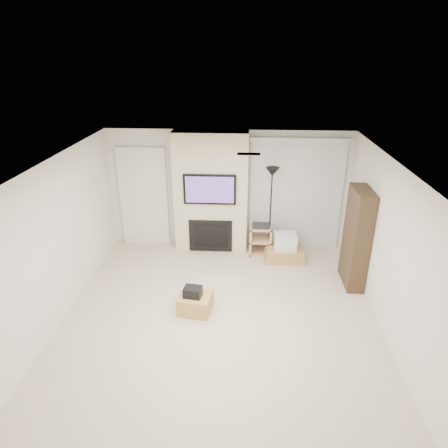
# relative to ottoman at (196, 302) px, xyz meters

# --- Properties ---
(floor) EXTENTS (5.00, 5.50, 0.00)m
(floor) POSITION_rel_ottoman_xyz_m (0.41, -0.25, -0.15)
(floor) COLOR beige
(floor) RESTS_ON ground
(ceiling) EXTENTS (5.00, 5.50, 0.00)m
(ceiling) POSITION_rel_ottoman_xyz_m (0.41, -0.25, 2.35)
(ceiling) COLOR white
(ceiling) RESTS_ON wall_back
(wall_back) EXTENTS (5.00, 0.00, 2.50)m
(wall_back) POSITION_rel_ottoman_xyz_m (0.41, 2.50, 1.10)
(wall_back) COLOR silver
(wall_back) RESTS_ON ground
(wall_front) EXTENTS (5.00, 0.00, 2.50)m
(wall_front) POSITION_rel_ottoman_xyz_m (0.41, -3.00, 1.10)
(wall_front) COLOR silver
(wall_front) RESTS_ON ground
(wall_left) EXTENTS (0.00, 5.50, 2.50)m
(wall_left) POSITION_rel_ottoman_xyz_m (-2.09, -0.25, 1.10)
(wall_left) COLOR silver
(wall_left) RESTS_ON ground
(wall_right) EXTENTS (0.00, 5.50, 2.50)m
(wall_right) POSITION_rel_ottoman_xyz_m (2.91, -0.25, 1.10)
(wall_right) COLOR silver
(wall_right) RESTS_ON ground
(hvac_vent) EXTENTS (0.35, 0.18, 0.01)m
(hvac_vent) POSITION_rel_ottoman_xyz_m (0.81, 0.55, 2.35)
(hvac_vent) COLOR silver
(hvac_vent) RESTS_ON ceiling
(ottoman) EXTENTS (0.57, 0.57, 0.30)m
(ottoman) POSITION_rel_ottoman_xyz_m (0.00, 0.00, 0.00)
(ottoman) COLOR tan
(ottoman) RESTS_ON floor
(black_bag) EXTENTS (0.31, 0.26, 0.16)m
(black_bag) POSITION_rel_ottoman_xyz_m (-0.04, -0.04, 0.23)
(black_bag) COLOR black
(black_bag) RESTS_ON ottoman
(fireplace_wall) EXTENTS (1.50, 0.47, 2.50)m
(fireplace_wall) POSITION_rel_ottoman_xyz_m (0.06, 2.29, 1.09)
(fireplace_wall) COLOR beige
(fireplace_wall) RESTS_ON floor
(entry_door) EXTENTS (1.02, 0.11, 2.14)m
(entry_door) POSITION_rel_ottoman_xyz_m (-1.39, 2.46, 0.90)
(entry_door) COLOR silver
(entry_door) RESTS_ON floor
(vertical_blinds) EXTENTS (1.98, 0.10, 2.37)m
(vertical_blinds) POSITION_rel_ottoman_xyz_m (1.81, 2.45, 1.12)
(vertical_blinds) COLOR silver
(vertical_blinds) RESTS_ON floor
(floor_lamp) EXTENTS (0.27, 0.27, 1.83)m
(floor_lamp) POSITION_rel_ottoman_xyz_m (1.29, 2.20, 1.29)
(floor_lamp) COLOR black
(floor_lamp) RESTS_ON floor
(av_stand) EXTENTS (0.45, 0.38, 0.66)m
(av_stand) POSITION_rel_ottoman_xyz_m (1.10, 2.09, 0.20)
(av_stand) COLOR tan
(av_stand) RESTS_ON floor
(box_stack) EXTENTS (0.84, 0.65, 0.55)m
(box_stack) POSITION_rel_ottoman_xyz_m (1.59, 1.86, 0.06)
(box_stack) COLOR tan
(box_stack) RESTS_ON floor
(bookshelf) EXTENTS (0.30, 0.80, 1.80)m
(bookshelf) POSITION_rel_ottoman_xyz_m (2.75, 1.04, 0.75)
(bookshelf) COLOR #312315
(bookshelf) RESTS_ON floor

